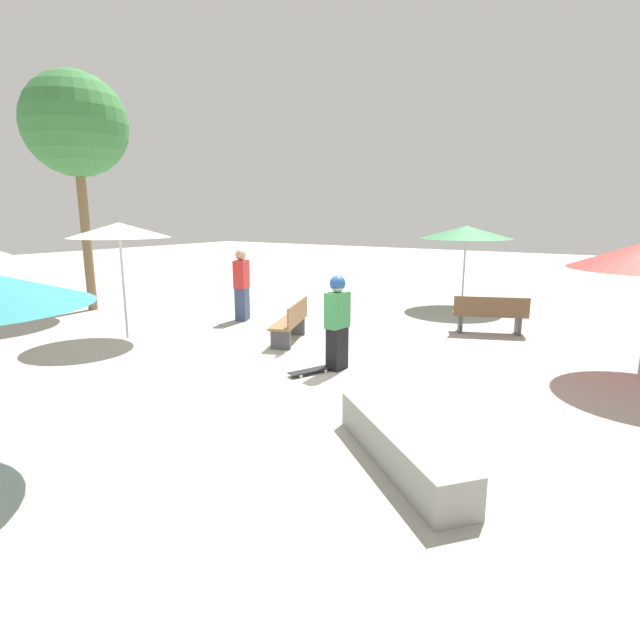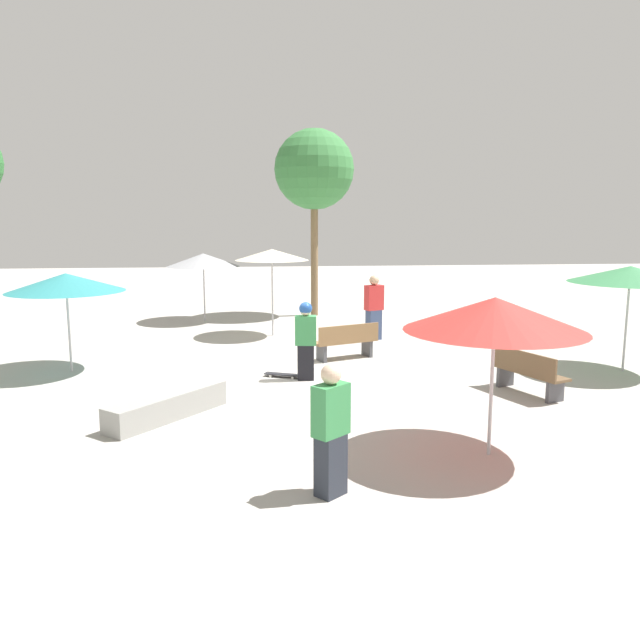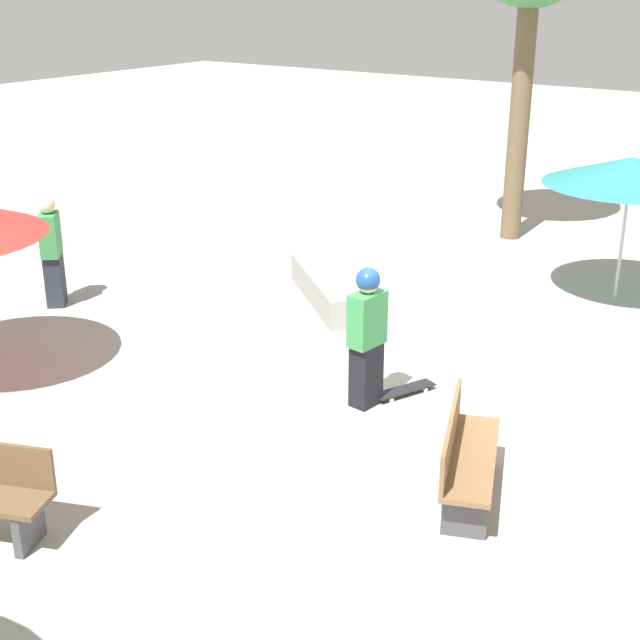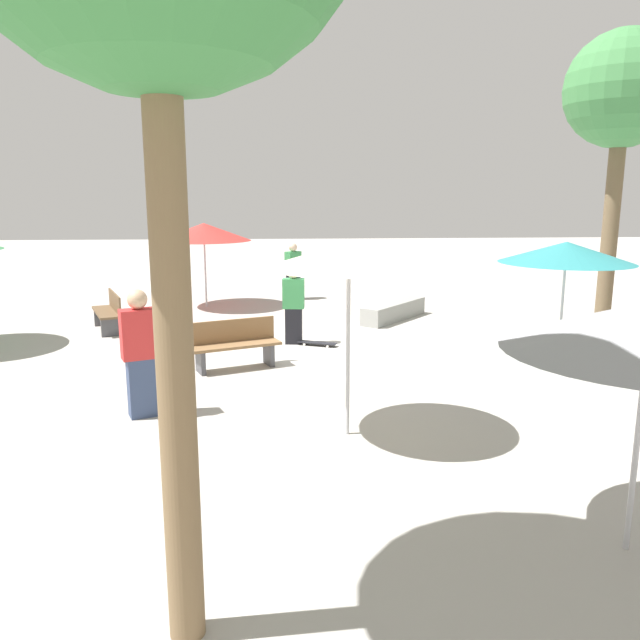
# 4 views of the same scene
# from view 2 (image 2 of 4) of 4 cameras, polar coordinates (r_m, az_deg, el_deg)

# --- Properties ---
(ground_plane) EXTENTS (60.00, 60.00, 0.00)m
(ground_plane) POSITION_cam_2_polar(r_m,az_deg,el_deg) (13.24, -3.08, -5.22)
(ground_plane) COLOR #ADA8A0
(skater_main) EXTENTS (0.29, 0.46, 1.63)m
(skater_main) POSITION_cam_2_polar(r_m,az_deg,el_deg) (12.83, -1.31, -1.66)
(skater_main) COLOR black
(skater_main) RESTS_ON ground_plane
(skateboard) EXTENTS (0.49, 0.82, 0.07)m
(skateboard) POSITION_cam_2_polar(r_m,az_deg,el_deg) (13.21, -3.42, -5.00)
(skateboard) COLOR black
(skateboard) RESTS_ON ground_plane
(concrete_ledge) EXTENTS (2.10, 1.87, 0.42)m
(concrete_ledge) POSITION_cam_2_polar(r_m,az_deg,el_deg) (10.83, -13.75, -7.65)
(concrete_ledge) COLOR gray
(concrete_ledge) RESTS_ON ground_plane
(bench_near) EXTENTS (1.65, 1.01, 0.85)m
(bench_near) POSITION_cam_2_polar(r_m,az_deg,el_deg) (12.50, 18.43, -4.56)
(bench_near) COLOR #47474C
(bench_near) RESTS_ON ground_plane
(bench_far) EXTENTS (1.00, 1.65, 0.85)m
(bench_far) POSITION_cam_2_polar(r_m,az_deg,el_deg) (14.76, 2.40, -1.99)
(bench_far) COLOR #47474C
(bench_far) RESTS_ON ground_plane
(shade_umbrella_cream) EXTENTS (2.07, 2.07, 2.46)m
(shade_umbrella_cream) POSITION_cam_2_polar(r_m,az_deg,el_deg) (17.56, -4.42, 5.96)
(shade_umbrella_cream) COLOR #B7B7BC
(shade_umbrella_cream) RESTS_ON ground_plane
(shade_umbrella_red) EXTENTS (2.51, 2.51, 2.26)m
(shade_umbrella_red) POSITION_cam_2_polar(r_m,az_deg,el_deg) (8.87, 15.69, 0.51)
(shade_umbrella_red) COLOR #B7B7BC
(shade_umbrella_red) RESTS_ON ground_plane
(shade_umbrella_teal) EXTENTS (2.47, 2.47, 2.15)m
(shade_umbrella_teal) POSITION_cam_2_polar(r_m,az_deg,el_deg) (14.43, -22.21, 3.19)
(shade_umbrella_teal) COLOR #B7B7BC
(shade_umbrella_teal) RESTS_ON ground_plane
(shade_umbrella_grey) EXTENTS (2.35, 2.35, 2.19)m
(shade_umbrella_grey) POSITION_cam_2_polar(r_m,az_deg,el_deg) (20.42, -10.63, 5.41)
(shade_umbrella_grey) COLOR #B7B7BC
(shade_umbrella_grey) RESTS_ON ground_plane
(shade_umbrella_green) EXTENTS (2.55, 2.55, 2.31)m
(shade_umbrella_green) POSITION_cam_2_polar(r_m,az_deg,el_deg) (14.90, 26.50, 3.75)
(shade_umbrella_green) COLOR #B7B7BC
(shade_umbrella_green) RESTS_ON ground_plane
(palm_tree_far_back) EXTENTS (2.66, 2.66, 6.24)m
(palm_tree_far_back) POSITION_cam_2_polar(r_m,az_deg,el_deg) (21.27, -0.53, 13.51)
(palm_tree_far_back) COLOR brown
(palm_tree_far_back) RESTS_ON ground_plane
(bystander_watching) EXTENTS (0.43, 0.55, 1.78)m
(bystander_watching) POSITION_cam_2_polar(r_m,az_deg,el_deg) (17.13, 4.95, 1.13)
(bystander_watching) COLOR #38476B
(bystander_watching) RESTS_ON ground_plane
(bystander_far) EXTENTS (0.48, 0.50, 1.63)m
(bystander_far) POSITION_cam_2_polar(r_m,az_deg,el_deg) (7.56, 0.99, -10.07)
(bystander_far) COLOR #282D38
(bystander_far) RESTS_ON ground_plane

